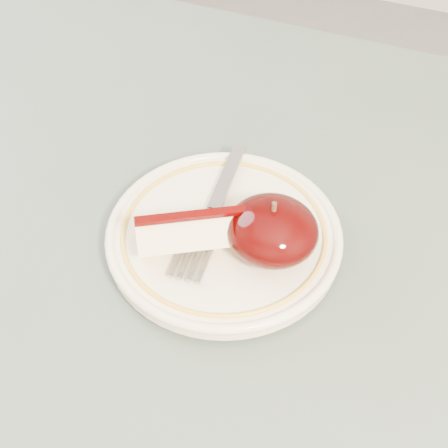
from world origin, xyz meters
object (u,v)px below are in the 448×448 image
at_px(plate, 224,235).
at_px(fork, 213,211).
at_px(table, 169,362).
at_px(apple_half, 272,230).

distance_m(plate, fork, 0.02).
xyz_separation_m(table, plate, (0.02, 0.08, 0.10)).
height_order(plate, apple_half, apple_half).
xyz_separation_m(plate, apple_half, (0.04, -0.00, 0.03)).
height_order(table, apple_half, apple_half).
relative_size(table, apple_half, 11.86).
distance_m(table, apple_half, 0.16).
relative_size(apple_half, fork, 0.46).
height_order(table, fork, fork).
distance_m(apple_half, fork, 0.06).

